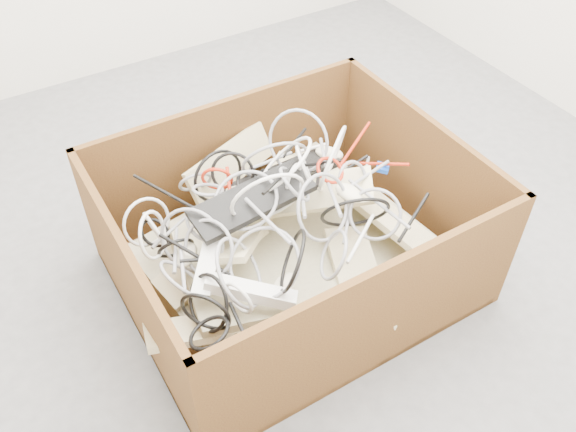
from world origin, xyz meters
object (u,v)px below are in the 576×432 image
cardboard_box (287,254)px  power_strip_right (251,291)px  power_strip_left (211,251)px  vga_plug (382,168)px

cardboard_box → power_strip_right: (-0.26, -0.22, 0.19)m
power_strip_left → vga_plug: 0.72m
power_strip_left → power_strip_right: 0.19m
cardboard_box → vga_plug: bearing=2.2°
cardboard_box → vga_plug: (0.42, 0.02, 0.21)m
cardboard_box → power_strip_left: (-0.30, -0.04, 0.23)m
power_strip_left → cardboard_box: bearing=-42.0°
cardboard_box → power_strip_right: bearing=-139.5°
vga_plug → power_strip_left: bearing=-132.8°
cardboard_box → power_strip_left: 0.38m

